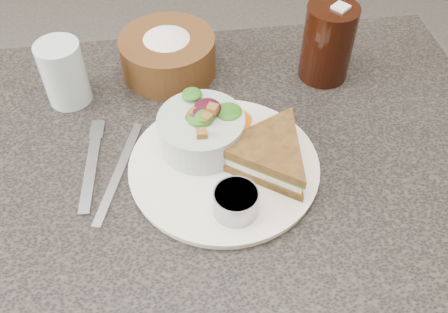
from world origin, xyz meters
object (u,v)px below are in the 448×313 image
bread_basket (168,49)px  dressing_ramekin (236,202)px  sandwich (268,154)px  salad_bowl (201,127)px  dining_table (212,273)px  dinner_plate (224,167)px  water_glass (64,73)px  cola_glass (328,40)px

bread_basket → dressing_ramekin: bearing=-78.3°
sandwich → salad_bowl: bearing=-175.5°
dining_table → dinner_plate: (0.02, -0.02, 0.38)m
bread_basket → salad_bowl: bearing=-79.7°
salad_bowl → water_glass: (-0.22, 0.16, 0.01)m
dressing_ramekin → water_glass: 0.39m
dining_table → bread_basket: size_ratio=5.70×
cola_glass → dining_table: bearing=-142.7°
dressing_ramekin → water_glass: size_ratio=0.57×
dining_table → bread_basket: bread_basket is taller
dinner_plate → cola_glass: size_ratio=1.90×
sandwich → dressing_ramekin: (-0.06, -0.08, -0.00)m
salad_bowl → cola_glass: bearing=33.1°
dressing_ramekin → cola_glass: bearing=54.4°
salad_bowl → dinner_plate: bearing=-58.0°
dining_table → water_glass: bearing=141.5°
dinner_plate → dressing_ramekin: 0.09m
salad_bowl → bread_basket: bearing=100.3°
dining_table → water_glass: (-0.23, 0.18, 0.43)m
dressing_ramekin → bread_basket: 0.36m
sandwich → water_glass: (-0.32, 0.22, 0.02)m
bread_basket → water_glass: 0.19m
dining_table → sandwich: sandwich is taller
dining_table → dinner_plate: size_ratio=3.40×
dinner_plate → water_glass: size_ratio=2.56×
dining_table → dressing_ramekin: bearing=-76.9°
dressing_ramekin → sandwich: bearing=52.0°
bread_basket → water_glass: (-0.18, -0.05, 0.01)m
dinner_plate → dressing_ramekin: size_ratio=4.46×
dressing_ramekin → water_glass: (-0.25, 0.29, 0.02)m
dressing_ramekin → cola_glass: 0.37m
water_glass → sandwich: bearing=-34.3°
dining_table → water_glass: 0.52m
dinner_plate → bread_basket: bearing=104.7°
dressing_ramekin → cola_glass: cola_glass is taller
cola_glass → water_glass: cola_glass is taller
sandwich → dressing_ramekin: 0.10m
sandwich → water_glass: bearing=-178.8°
dining_table → sandwich: 0.42m
dining_table → bread_basket: 0.49m
dinner_plate → dressing_ramekin: (0.00, -0.09, 0.03)m
dressing_ramekin → bread_basket: bearing=101.7°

